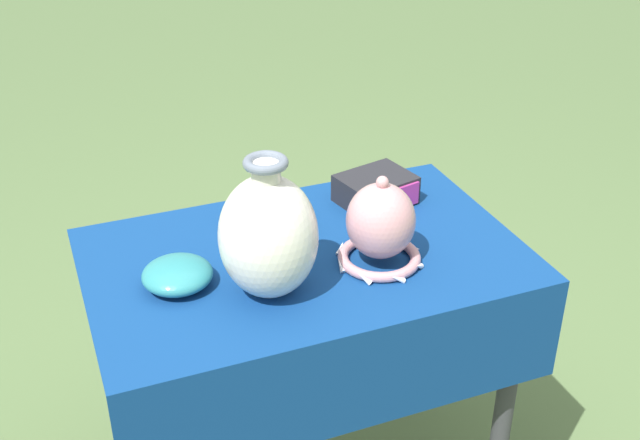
% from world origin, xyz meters
% --- Properties ---
extents(display_table, '(0.91, 0.58, 0.70)m').
position_xyz_m(display_table, '(0.00, -0.02, 0.60)').
color(display_table, '#38383D').
rests_on(display_table, ground_plane).
extents(vase_tall_bulbous, '(0.19, 0.19, 0.29)m').
position_xyz_m(vase_tall_bulbous, '(-0.11, -0.11, 0.83)').
color(vase_tall_bulbous, white).
rests_on(vase_tall_bulbous, display_table).
extents(vase_dome_bell, '(0.18, 0.18, 0.20)m').
position_xyz_m(vase_dome_bell, '(0.13, -0.09, 0.78)').
color(vase_dome_bell, '#D19399').
rests_on(vase_dome_bell, display_table).
extents(mosaic_tile_box, '(0.19, 0.17, 0.07)m').
position_xyz_m(mosaic_tile_box, '(0.23, 0.15, 0.73)').
color(mosaic_tile_box, '#232328').
rests_on(mosaic_tile_box, display_table).
extents(bowl_shallow_teal, '(0.14, 0.14, 0.05)m').
position_xyz_m(bowl_shallow_teal, '(-0.27, -0.02, 0.73)').
color(bowl_shallow_teal, teal).
rests_on(bowl_shallow_teal, display_table).
extents(cup_wide_charcoal, '(0.14, 0.14, 0.08)m').
position_xyz_m(cup_wide_charcoal, '(-0.03, 0.13, 0.74)').
color(cup_wide_charcoal, '#2D2D33').
rests_on(cup_wide_charcoal, display_table).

